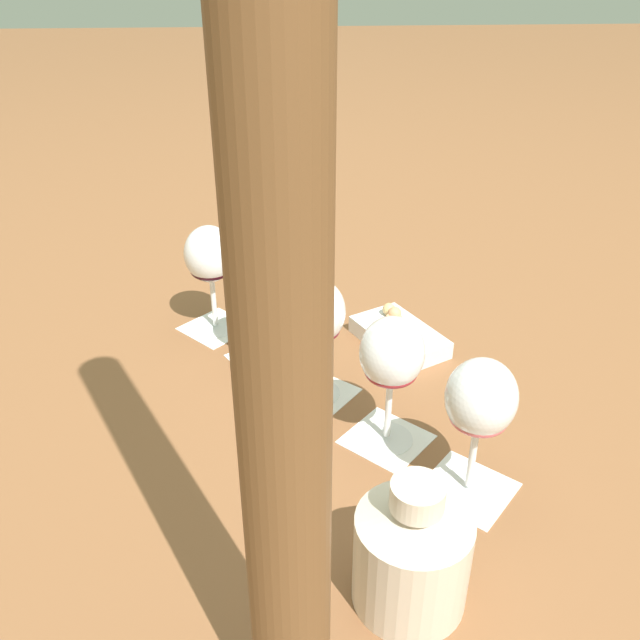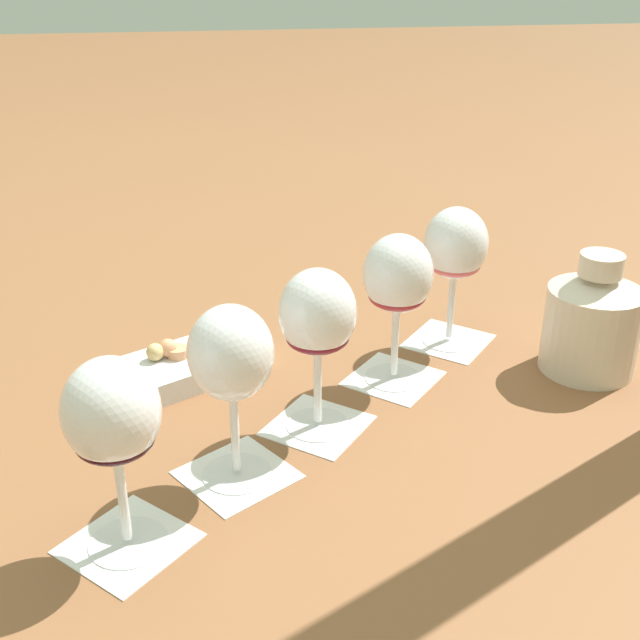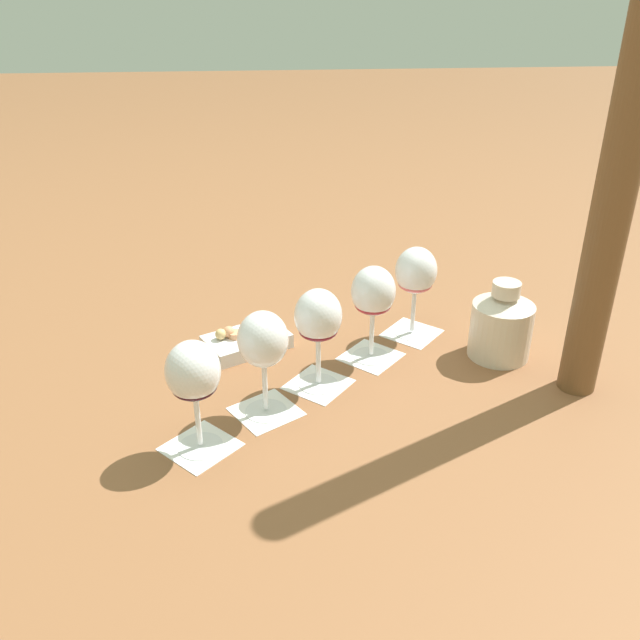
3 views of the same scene
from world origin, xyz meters
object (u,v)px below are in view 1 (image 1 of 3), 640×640
Objects in this scene: umbrella_pole at (279,284)px; wine_glass_3 at (262,287)px; wine_glass_2 at (316,316)px; ceramic_vase at (412,551)px; wine_glass_0 at (480,404)px; wine_glass_4 at (210,259)px; wine_glass_1 at (392,359)px; snack_dish at (399,335)px.

wine_glass_3 is at bearing 3.00° from umbrella_pole.
wine_glass_2 is 0.52m from umbrella_pole.
ceramic_vase is at bearing -161.55° from wine_glass_3.
wine_glass_0 is 1.00× the size of wine_glass_4.
wine_glass_1 is at bearing -21.18° from umbrella_pole.
wine_glass_4 is at bearing 77.41° from snack_dish.
ceramic_vase reaches higher than snack_dish.
wine_glass_0 and wine_glass_2 have the same top height.
wine_glass_0 reaches higher than snack_dish.
wine_glass_0 and wine_glass_4 have the same top height.
ceramic_vase is 0.18× the size of umbrella_pole.
wine_glass_3 is 0.45m from ceramic_vase.
wine_glass_1 reaches higher than ceramic_vase.
wine_glass_3 is at bearing -140.27° from wine_glass_4.
ceramic_vase is (-0.34, -0.07, -0.06)m from wine_glass_2.
snack_dish is at bearing -80.78° from wine_glass_3.
wine_glass_1 reaches higher than snack_dish.
wine_glass_2 is 1.00× the size of wine_glass_4.
wine_glass_1 is 0.38m from wine_glass_4.
umbrella_pole is (-0.62, -0.11, 0.27)m from wine_glass_4.
umbrella_pole is (-0.33, 0.13, 0.27)m from wine_glass_1.
wine_glass_1 is (0.09, 0.08, 0.00)m from wine_glass_0.
ceramic_vase is (-0.23, 0.01, -0.06)m from wine_glass_1.
wine_glass_0 and wine_glass_3 have the same top height.
wine_glass_4 is at bearing 23.11° from ceramic_vase.
wine_glass_0 and wine_glass_1 have the same top height.
wine_glass_4 is (0.38, 0.32, -0.00)m from wine_glass_0.
ceramic_vase is 0.84× the size of snack_dish.
ceramic_vase is 0.47m from snack_dish.
wine_glass_3 is 1.01× the size of snack_dish.
wine_glass_3 is 1.00× the size of wine_glass_4.
wine_glass_3 is 0.24m from snack_dish.
ceramic_vase is at bearing -156.89° from wine_glass_4.
wine_glass_2 is 0.11m from wine_glass_3.
wine_glass_0 is 0.37m from wine_glass_3.
umbrella_pole is at bearing -177.00° from wine_glass_3.
wine_glass_4 reaches higher than snack_dish.
wine_glass_4 is (0.18, 0.15, -0.00)m from wine_glass_2.
wine_glass_0 is 1.00× the size of wine_glass_2.
umbrella_pole is (-0.52, -0.03, 0.27)m from wine_glass_3.
wine_glass_3 is (0.09, 0.07, -0.00)m from wine_glass_2.
wine_glass_2 is at bearing 37.80° from wine_glass_1.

